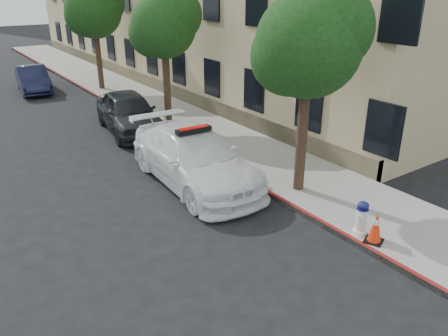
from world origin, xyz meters
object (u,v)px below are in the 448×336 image
Objects in this scene: police_car at (194,158)px; parked_car_mid at (129,112)px; parked_car_far at (33,79)px; fire_hydrant at (361,218)px; traffic_cone at (376,227)px.

police_car is 5.85m from parked_car_mid.
parked_car_mid is (0.40, 5.84, 0.00)m from police_car.
fire_hydrant is at bearing -76.54° from parked_car_far.
traffic_cone is (-0.00, -0.41, -0.04)m from fire_hydrant.
parked_car_mid reaches higher than fire_hydrant.
police_car is at bearing -79.81° from parked_car_far.
parked_car_mid is 11.37m from traffic_cone.
parked_car_mid is 5.56× the size of fire_hydrant.
parked_car_far is 20.79m from fire_hydrant.
police_car reaches higher than fire_hydrant.
police_car is at bearing -86.07° from parked_car_mid.
fire_hydrant is 0.41m from traffic_cone.
police_car is at bearing 92.12° from fire_hydrant.
parked_car_mid is 9.84m from parked_car_far.
fire_hydrant is at bearing -70.21° from police_car.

